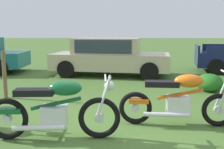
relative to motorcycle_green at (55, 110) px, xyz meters
The scene contains 6 objects.
ground_plane 1.11m from the motorcycle_green, 19.15° to the left, with size 120.00×120.00×0.00m, color #476B2D.
motorcycle_green is the anchor object (origin of this frame).
motorcycle_orange 2.20m from the motorcycle_green, 17.98° to the left, with size 2.10×0.64×1.02m.
car_beige 6.28m from the motorcycle_green, 84.08° to the left, with size 4.64×2.49×1.43m.
fence_post_wooden 3.23m from the motorcycle_green, 126.05° to the left, with size 0.10×0.10×1.21m, color brown.
shrub_low 5.02m from the motorcycle_green, 44.25° to the left, with size 0.75×0.79×0.50m.
Camera 1 is at (0.06, -4.38, 1.71)m, focal length 42.98 mm.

